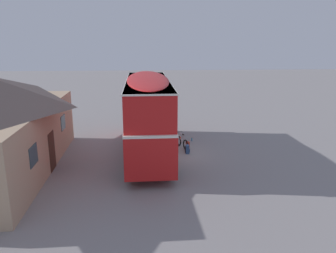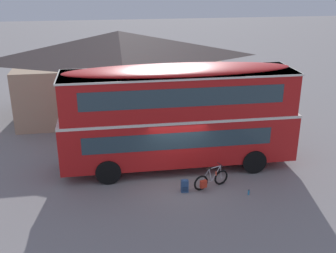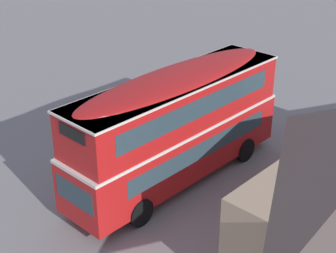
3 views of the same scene
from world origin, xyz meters
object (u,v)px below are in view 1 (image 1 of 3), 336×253
Objects in this scene: backpack_on_ground at (187,149)px; water_bottle_blue_sports at (192,140)px; double_decker_bus at (148,112)px; touring_bicycle at (183,142)px.

backpack_on_ground is 2.64m from water_bottle_blue_sports.
water_bottle_blue_sports is (2.41, -3.05, -2.53)m from double_decker_bus.
backpack_on_ground is (-0.14, -2.40, -2.35)m from double_decker_bus.
touring_bicycle is 1.66m from water_bottle_blue_sports.
touring_bicycle is at bearing 150.62° from water_bottle_blue_sports.
double_decker_bus is 18.45× the size of backpack_on_ground.
water_bottle_blue_sports is at bearing -51.66° from double_decker_bus.
touring_bicycle is at bearing -66.36° from double_decker_bus.
double_decker_bus reaches higher than backpack_on_ground.
double_decker_bus reaches higher than water_bottle_blue_sports.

